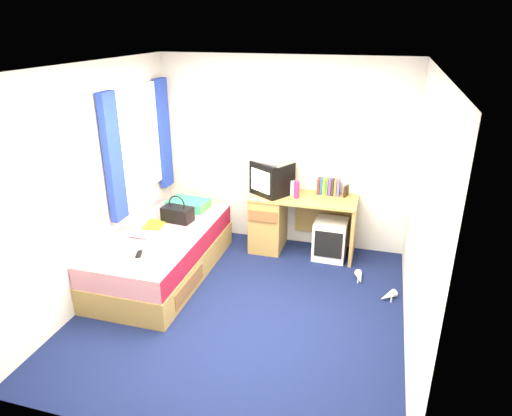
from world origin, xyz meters
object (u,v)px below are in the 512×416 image
(remote_control, at_px, (139,255))
(bed, at_px, (163,253))
(towel, at_px, (176,240))
(storage_cube, at_px, (330,239))
(crt_tv, at_px, (272,178))
(pillow, at_px, (188,204))
(magazine, at_px, (155,225))
(pink_water_bottle, at_px, (297,190))
(handbag, at_px, (177,214))
(aerosol_can, at_px, (292,188))
(picture_frame, at_px, (346,191))
(vcr, at_px, (273,158))
(colour_swatch_fan, at_px, (137,259))
(desk, at_px, (282,220))
(white_heels, at_px, (373,286))
(water_bottle, at_px, (139,235))

(remote_control, bearing_deg, bed, 75.90)
(towel, bearing_deg, storage_cube, 38.15)
(crt_tv, height_order, towel, crt_tv)
(pillow, height_order, magazine, pillow)
(storage_cube, height_order, pink_water_bottle, pink_water_bottle)
(bed, xyz_separation_m, handbag, (0.05, 0.34, 0.37))
(storage_cube, relative_size, remote_control, 3.07)
(bed, height_order, handbag, handbag)
(magazine, bearing_deg, handbag, 41.44)
(aerosol_can, height_order, remote_control, aerosol_can)
(picture_frame, distance_m, magazine, 2.35)
(vcr, xyz_separation_m, colour_swatch_fan, (-0.97, -1.68, -0.67))
(desk, xyz_separation_m, towel, (-0.87, -1.25, 0.19))
(desk, bearing_deg, pillow, -166.82)
(vcr, bearing_deg, storage_cube, 22.46)
(storage_cube, relative_size, magazine, 1.75)
(white_heels, bearing_deg, water_bottle, -168.39)
(handbag, distance_m, magazine, 0.30)
(desk, bearing_deg, handbag, -148.82)
(bed, bearing_deg, magazine, 136.24)
(vcr, distance_m, handbag, 1.33)
(pillow, relative_size, pink_water_bottle, 2.49)
(bed, distance_m, aerosol_can, 1.75)
(colour_swatch_fan, bearing_deg, handbag, 91.12)
(remote_control, height_order, white_heels, remote_control)
(storage_cube, xyz_separation_m, crt_tv, (-0.77, 0.06, 0.71))
(picture_frame, bearing_deg, colour_swatch_fan, -117.93)
(pink_water_bottle, bearing_deg, towel, -132.13)
(pink_water_bottle, bearing_deg, remote_control, -131.29)
(desk, height_order, crt_tv, crt_tv)
(bed, height_order, storage_cube, bed)
(bed, relative_size, storage_cube, 4.07)
(vcr, bearing_deg, aerosol_can, 29.03)
(bed, bearing_deg, towel, -37.85)
(pink_water_bottle, relative_size, towel, 0.64)
(magazine, bearing_deg, pillow, 74.03)
(bed, height_order, white_heels, bed)
(crt_tv, xyz_separation_m, water_bottle, (-1.20, -1.22, -0.38))
(bed, bearing_deg, picture_frame, 30.93)
(vcr, distance_m, towel, 1.58)
(bed, xyz_separation_m, magazine, (-0.16, 0.15, 0.28))
(bed, distance_m, water_bottle, 0.40)
(colour_swatch_fan, bearing_deg, aerosol_can, 54.04)
(storage_cube, height_order, picture_frame, picture_frame)
(water_bottle, bearing_deg, towel, -3.62)
(aerosol_can, distance_m, towel, 1.62)
(water_bottle, bearing_deg, aerosol_can, 40.28)
(water_bottle, bearing_deg, white_heels, 11.61)
(picture_frame, xyz_separation_m, magazine, (-2.10, -1.01, -0.27))
(crt_tv, height_order, colour_swatch_fan, crt_tv)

